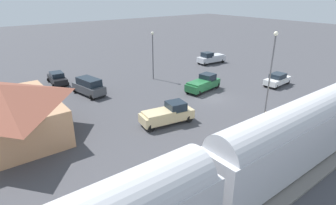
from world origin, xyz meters
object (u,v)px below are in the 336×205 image
(pickup_silver, at_px, (211,58))
(light_pole_near_platform, at_px, (272,65))
(pedestrian_on_platform, at_px, (265,119))
(sedan_white, at_px, (277,79))
(pedestrian_waiting_far, at_px, (243,133))
(station_building, at_px, (4,111))
(pickup_tan, at_px, (168,114))
(light_pole_lot_center, at_px, (153,49))
(sedan_black, at_px, (57,78))
(suv_charcoal, at_px, (89,86))
(pickup_green, at_px, (203,83))

(pickup_silver, bearing_deg, light_pole_near_platform, 148.94)
(pedestrian_on_platform, relative_size, sedan_white, 0.37)
(pedestrian_waiting_far, bearing_deg, station_building, 48.08)
(pedestrian_on_platform, distance_m, pickup_tan, 9.34)
(pedestrian_waiting_far, bearing_deg, light_pole_lot_center, -14.02)
(station_building, xyz_separation_m, sedan_black, (13.35, -8.43, -1.76))
(suv_charcoal, bearing_deg, pedestrian_on_platform, -154.99)
(suv_charcoal, height_order, light_pole_near_platform, light_pole_near_platform)
(station_building, relative_size, light_pole_near_platform, 1.30)
(pedestrian_on_platform, relative_size, pedestrian_waiting_far, 1.00)
(pedestrian_waiting_far, xyz_separation_m, pickup_silver, (22.59, -19.24, -0.25))
(pickup_tan, xyz_separation_m, light_pole_lot_center, (13.51, -7.55, 3.47))
(sedan_white, xyz_separation_m, pickup_green, (4.75, 9.84, 0.15))
(pickup_silver, relative_size, light_pole_lot_center, 0.78)
(light_pole_near_platform, bearing_deg, light_pole_lot_center, 6.43)
(pickup_tan, bearing_deg, pedestrian_on_platform, -137.95)
(suv_charcoal, distance_m, light_pole_lot_center, 11.04)
(pickup_green, bearing_deg, sedan_black, 44.60)
(sedan_black, relative_size, pickup_silver, 0.84)
(pedestrian_waiting_far, height_order, suv_charcoal, suv_charcoal)
(pickup_green, relative_size, suv_charcoal, 1.09)
(station_building, distance_m, sedan_white, 33.52)
(pedestrian_waiting_far, relative_size, pickup_silver, 0.31)
(station_building, distance_m, pedestrian_on_platform, 23.69)
(pickup_tan, distance_m, sedan_black, 20.39)
(pickup_silver, height_order, light_pole_near_platform, light_pole_near_platform)
(pedestrian_on_platform, xyz_separation_m, light_pole_near_platform, (2.19, -3.36, 4.19))
(sedan_white, relative_size, light_pole_lot_center, 0.66)
(pedestrian_waiting_far, distance_m, sedan_white, 19.00)
(pedestrian_on_platform, xyz_separation_m, pickup_silver, (22.02, -15.30, -0.25))
(pickup_green, bearing_deg, sedan_white, -115.78)
(station_building, relative_size, pickup_green, 2.03)
(station_building, distance_m, light_pole_lot_center, 22.03)
(pedestrian_waiting_far, height_order, light_pole_lot_center, light_pole_lot_center)
(sedan_white, height_order, pickup_green, pickup_green)
(suv_charcoal, bearing_deg, pickup_tan, -167.02)
(pedestrian_waiting_far, bearing_deg, pickup_silver, -40.43)
(pickup_green, height_order, sedan_black, pickup_green)
(sedan_white, bearing_deg, suv_charcoal, 60.97)
(pickup_green, distance_m, sedan_black, 20.82)
(pedestrian_waiting_far, relative_size, pickup_green, 0.30)
(pickup_tan, bearing_deg, pedestrian_waiting_far, -162.88)
(pedestrian_waiting_far, distance_m, suv_charcoal, 20.95)
(pedestrian_on_platform, xyz_separation_m, sedan_black, (26.75, 11.06, -0.40))
(pickup_tan, height_order, pickup_silver, same)
(sedan_black, xyz_separation_m, suv_charcoal, (-7.03, -1.86, 0.27))
(sedan_white, bearing_deg, pedestrian_waiting_far, 114.02)
(sedan_white, bearing_deg, pedestrian_on_platform, 118.14)
(sedan_white, xyz_separation_m, sedan_black, (19.58, 24.46, 0.00))
(sedan_black, bearing_deg, pedestrian_on_platform, -157.54)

